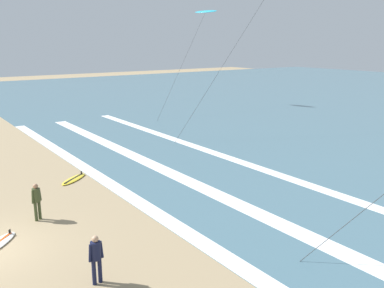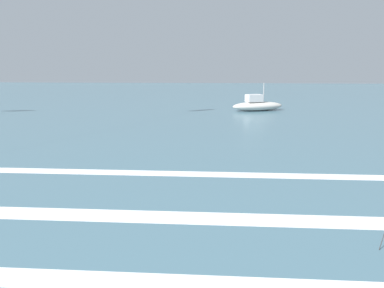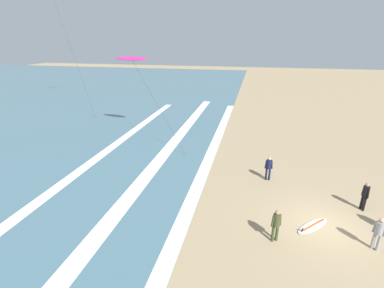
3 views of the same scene
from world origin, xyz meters
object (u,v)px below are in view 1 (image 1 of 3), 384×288
surfer_left_near (37,198)px  kite_cyan_high_right (205,12)px  surfboard_right_spare (74,179)px  surfer_left_far (96,255)px

surfer_left_near → kite_cyan_high_right: bearing=131.6°
surfer_left_near → surfboard_right_spare: size_ratio=0.79×
surfboard_right_spare → kite_cyan_high_right: (-18.97, 23.15, 10.52)m
surfboard_right_spare → kite_cyan_high_right: kite_cyan_high_right is taller
surfer_left_far → surfer_left_near: (-5.92, -0.14, 0.00)m
surfer_left_far → kite_cyan_high_right: size_ratio=0.14×
surfer_left_far → kite_cyan_high_right: 40.27m
surfboard_right_spare → kite_cyan_high_right: size_ratio=0.18×
kite_cyan_high_right → surfer_left_far: bearing=-41.8°
surfer_left_far → surfer_left_near: size_ratio=1.00×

